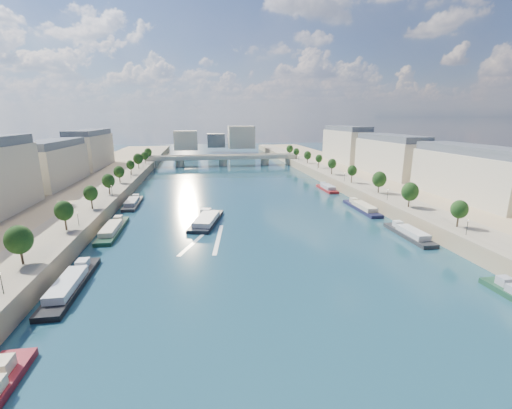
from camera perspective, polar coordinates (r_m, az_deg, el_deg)
name	(u,v)px	position (r m, az deg, el deg)	size (l,w,h in m)	color
ground	(245,209)	(137.29, -1.82, -0.71)	(700.00, 700.00, 0.00)	#0D2C3B
quay_left	(51,210)	(146.33, -31.03, -0.84)	(44.00, 520.00, 5.00)	#9E8460
quay_right	(410,196)	(162.20, 24.29, 1.27)	(44.00, 520.00, 5.00)	#9E8460
pave_left	(93,202)	(140.80, -25.50, 0.37)	(14.00, 520.00, 0.10)	gray
pave_right	(378,192)	(153.95, 19.71, 2.03)	(14.00, 520.00, 0.10)	gray
trees_left	(99,187)	(141.06, -24.74, 2.74)	(4.80, 268.80, 8.26)	#382B1E
trees_right	(364,175)	(160.73, 17.55, 4.67)	(4.80, 268.80, 8.26)	#382B1E
lamps_left	(98,201)	(129.60, -24.91, 0.57)	(0.36, 200.36, 4.28)	black
lamps_right	(363,183)	(155.68, 17.47, 3.37)	(0.36, 200.36, 4.28)	black
buildings_left	(22,169)	(159.94, -34.47, 4.94)	(16.00, 226.00, 23.20)	beige
buildings_right	(424,160)	(177.09, 26.18, 6.66)	(16.00, 226.00, 23.20)	beige
skyline	(220,139)	(352.21, -6.06, 10.86)	(79.00, 42.00, 22.00)	beige
bridge	(223,159)	(261.10, -5.50, 7.56)	(112.00, 12.00, 8.15)	#C1B79E
tour_barge	(206,220)	(120.07, -8.27, -2.63)	(13.39, 26.16, 3.60)	black
wake	(208,239)	(104.52, -8.05, -5.74)	(14.16, 25.92, 0.04)	silver
moored_barges_left	(76,277)	(88.13, -27.75, -10.68)	(5.00, 156.93, 3.60)	#161E32
moored_barges_right	(414,237)	(113.39, 24.88, -4.92)	(5.00, 159.87, 3.60)	black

